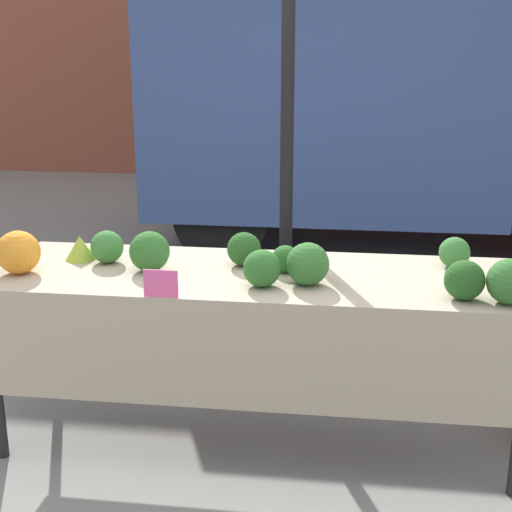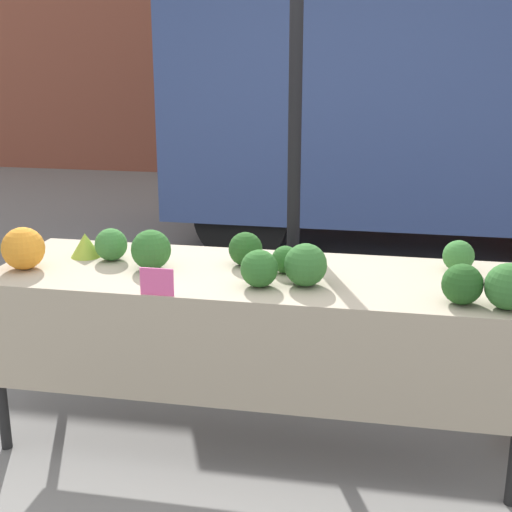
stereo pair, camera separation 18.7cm
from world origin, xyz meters
name	(u,v)px [view 2 (the right image)]	position (x,y,z in m)	size (l,w,h in m)	color
ground_plane	(256,436)	(0.00, 0.00, 0.00)	(40.00, 40.00, 0.00)	gray
tent_pole	(295,140)	(0.08, 0.68, 1.36)	(0.07, 0.07, 2.72)	black
parked_truck	(410,104)	(0.71, 3.63, 1.32)	(4.51, 1.92, 2.48)	#384C84
market_table	(253,298)	(0.00, -0.07, 0.74)	(2.40, 0.77, 0.84)	tan
orange_cauliflower	(23,248)	(-1.06, -0.14, 0.94)	(0.20, 0.20, 0.20)	orange
romanesco_head	(85,245)	(-0.87, 0.10, 0.90)	(0.15, 0.15, 0.12)	#93B238
broccoli_head_0	(111,245)	(-0.72, 0.06, 0.91)	(0.16, 0.16, 0.16)	#387533
broccoli_head_1	(509,286)	(1.05, -0.27, 0.93)	(0.19, 0.19, 0.19)	#336B2D
broccoli_head_2	(306,265)	(0.24, -0.13, 0.93)	(0.19, 0.19, 0.19)	#336B2D
broccoli_head_3	(151,250)	(-0.49, -0.03, 0.93)	(0.19, 0.19, 0.19)	#2D6628
broccoli_head_4	(458,256)	(0.90, 0.20, 0.91)	(0.14, 0.14, 0.14)	#387533
broccoli_head_5	(245,249)	(-0.07, 0.11, 0.92)	(0.16, 0.16, 0.16)	#23511E
broccoli_head_6	(462,284)	(0.88, -0.24, 0.92)	(0.16, 0.16, 0.16)	#23511E
broccoli_head_7	(259,269)	(0.05, -0.19, 0.92)	(0.16, 0.16, 0.16)	#2D6628
broccoli_head_8	(285,260)	(0.13, 0.03, 0.90)	(0.13, 0.13, 0.13)	#285B23
price_sign	(157,282)	(-0.34, -0.37, 0.90)	(0.14, 0.01, 0.12)	#F45B9E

